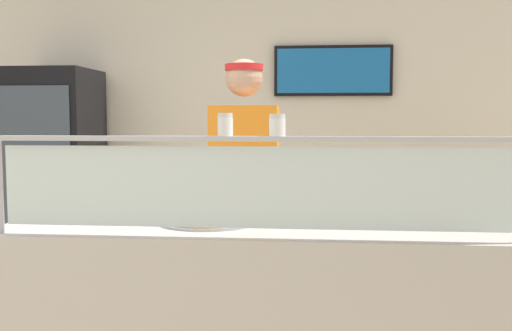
% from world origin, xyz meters
% --- Properties ---
extents(shop_rear_unit, '(6.69, 0.13, 2.70)m').
position_xyz_m(shop_rear_unit, '(1.15, 2.63, 1.36)').
color(shop_rear_unit, silver).
rests_on(shop_rear_unit, ground).
extents(serving_counter, '(2.29, 0.71, 0.95)m').
position_xyz_m(serving_counter, '(1.14, 0.35, 0.47)').
color(serving_counter, '#BCB7B2').
rests_on(serving_counter, ground).
extents(sneeze_guard, '(2.11, 0.06, 0.41)m').
position_xyz_m(sneeze_guard, '(1.14, 0.06, 1.21)').
color(sneeze_guard, '#B2B5BC').
rests_on(sneeze_guard, serving_counter).
extents(pizza_tray, '(0.47, 0.47, 0.04)m').
position_xyz_m(pizza_tray, '(0.92, 0.39, 0.97)').
color(pizza_tray, '#9EA0A8').
rests_on(pizza_tray, serving_counter).
extents(pizza_server, '(0.15, 0.29, 0.01)m').
position_xyz_m(pizza_server, '(0.88, 0.37, 0.99)').
color(pizza_server, '#ADAFB7').
rests_on(pizza_server, pizza_tray).
extents(parmesan_shaker, '(0.06, 0.06, 0.09)m').
position_xyz_m(parmesan_shaker, '(1.04, 0.06, 1.40)').
color(parmesan_shaker, white).
rests_on(parmesan_shaker, sneeze_guard).
extents(pepper_flake_shaker, '(0.07, 0.07, 0.09)m').
position_xyz_m(pepper_flake_shaker, '(1.25, 0.06, 1.40)').
color(pepper_flake_shaker, white).
rests_on(pepper_flake_shaker, sneeze_guard).
extents(worker_figure, '(0.41, 0.50, 1.76)m').
position_xyz_m(worker_figure, '(1.02, 1.02, 1.01)').
color(worker_figure, '#23232D').
rests_on(worker_figure, ground).
extents(drink_fridge, '(0.67, 0.65, 1.81)m').
position_xyz_m(drink_fridge, '(-0.65, 2.18, 0.91)').
color(drink_fridge, black).
rests_on(drink_fridge, ground).
extents(prep_shelf, '(0.70, 0.55, 0.91)m').
position_xyz_m(prep_shelf, '(2.88, 2.14, 0.46)').
color(prep_shelf, '#B7BABF').
rests_on(prep_shelf, ground).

